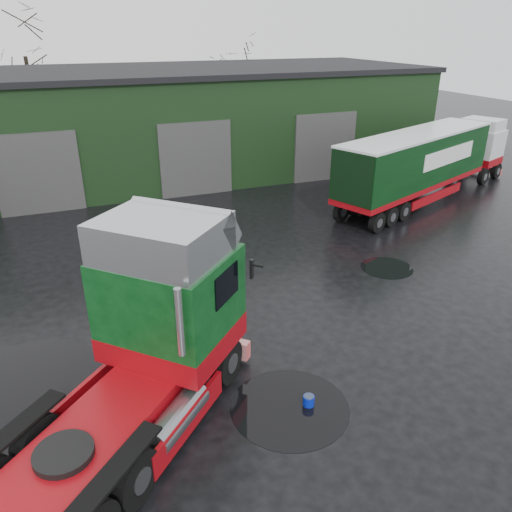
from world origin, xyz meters
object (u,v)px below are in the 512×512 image
Objects in this scene: tree_back_a at (30,84)px; lorry_right at (415,169)px; wash_bucket at (309,401)px; hero_tractor at (117,350)px; warehouse at (169,120)px; tree_back_b at (234,89)px.

lorry_right is at bearing -50.57° from tree_back_a.
hero_tractor is at bearing 170.96° from wash_bucket.
warehouse is at bearing -51.34° from tree_back_a.
tree_back_a is at bearing -162.36° from lorry_right.
wash_bucket is 0.04× the size of tree_back_b.
wash_bucket is (4.31, -0.69, -2.22)m from hero_tractor.
tree_back_b is at bearing 73.17° from wash_bucket.
lorry_right is 1.92× the size of tree_back_b.
hero_tractor is 19.90m from lorry_right.
tree_back_b is (14.50, 33.00, 1.39)m from hero_tractor.
warehouse reaches higher than wash_bucket.
hero_tractor is 26.48× the size of wash_bucket.
lorry_right is 28.51m from tree_back_a.
warehouse is 23.98m from wash_bucket.
lorry_right is at bearing 79.11° from hero_tractor.
tree_back_b reaches higher than hero_tractor.
wash_bucket is 35.38m from tree_back_b.
tree_back_a reaches higher than tree_back_b.
tree_back_a is 1.27× the size of tree_back_b.
hero_tractor is 33.12m from tree_back_a.
wash_bucket is (-12.20, -11.78, -1.76)m from lorry_right.
hero_tractor reaches higher than wash_bucket.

